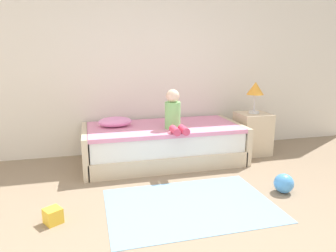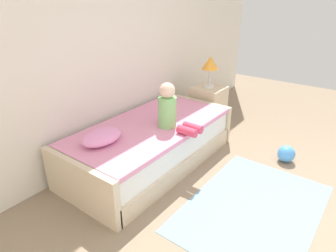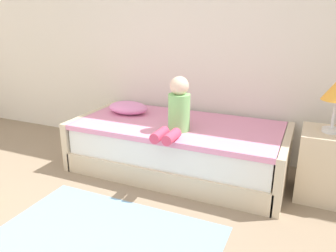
{
  "view_description": "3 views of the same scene",
  "coord_description": "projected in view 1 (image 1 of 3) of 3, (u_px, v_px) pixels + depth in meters",
  "views": [
    {
      "loc": [
        -0.82,
        -1.89,
        1.42
      ],
      "look_at": [
        0.13,
        1.75,
        0.55
      ],
      "focal_mm": 32.92,
      "sensor_mm": 36.0,
      "label": 1
    },
    {
      "loc": [
        -2.18,
        0.01,
        1.88
      ],
      "look_at": [
        0.13,
        1.75,
        0.55
      ],
      "focal_mm": 31.55,
      "sensor_mm": 36.0,
      "label": 2
    },
    {
      "loc": [
        1.29,
        -0.85,
        1.51
      ],
      "look_at": [
        0.13,
        1.75,
        0.55
      ],
      "focal_mm": 35.18,
      "sensor_mm": 36.0,
      "label": 3
    }
  ],
  "objects": [
    {
      "name": "ground_plane",
      "position": [
        210.0,
        250.0,
        2.3
      ],
      "size": [
        9.2,
        9.2,
        0.0
      ],
      "primitive_type": "plane",
      "color": "gray"
    },
    {
      "name": "wall_rear",
      "position": [
        144.0,
        53.0,
        4.43
      ],
      "size": [
        7.2,
        0.1,
        2.9
      ],
      "primitive_type": "cube",
      "color": "silver",
      "rests_on": "ground"
    },
    {
      "name": "bed",
      "position": [
        163.0,
        144.0,
        4.16
      ],
      "size": [
        2.11,
        1.0,
        0.5
      ],
      "color": "beige",
      "rests_on": "ground"
    },
    {
      "name": "nightstand",
      "position": [
        253.0,
        133.0,
        4.5
      ],
      "size": [
        0.44,
        0.44,
        0.6
      ],
      "primitive_type": "cube",
      "color": "beige",
      "rests_on": "ground"
    },
    {
      "name": "table_lamp",
      "position": [
        255.0,
        90.0,
        4.36
      ],
      "size": [
        0.24,
        0.24,
        0.45
      ],
      "color": "silver",
      "rests_on": "nightstand"
    },
    {
      "name": "child_figure",
      "position": [
        174.0,
        113.0,
        3.87
      ],
      "size": [
        0.2,
        0.51,
        0.5
      ],
      "color": "#7FC672",
      "rests_on": "bed"
    },
    {
      "name": "pillow",
      "position": [
        115.0,
        122.0,
        4.03
      ],
      "size": [
        0.44,
        0.3,
        0.13
      ],
      "primitive_type": "ellipsoid",
      "color": "#EA8CC6",
      "rests_on": "bed"
    },
    {
      "name": "toy_ball",
      "position": [
        284.0,
        183.0,
        3.24
      ],
      "size": [
        0.2,
        0.2,
        0.2
      ],
      "primitive_type": "sphere",
      "color": "#4C99E5",
      "rests_on": "ground"
    },
    {
      "name": "area_rug",
      "position": [
        190.0,
        205.0,
        2.98
      ],
      "size": [
        1.6,
        1.1,
        0.01
      ],
      "primitive_type": "cube",
      "color": "#7AA8CC",
      "rests_on": "ground"
    },
    {
      "name": "toy_block",
      "position": [
        53.0,
        216.0,
        2.65
      ],
      "size": [
        0.18,
        0.18,
        0.13
      ],
      "primitive_type": "cube",
      "rotation": [
        0.0,
        0.0,
        2.11
      ],
      "color": "yellow",
      "rests_on": "ground"
    }
  ]
}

